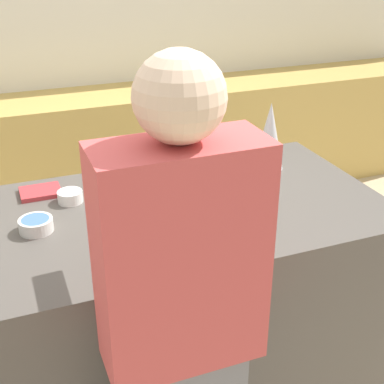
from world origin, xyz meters
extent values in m
plane|color=#C6B28E|center=(0.00, 0.00, 0.00)|extent=(12.00, 12.00, 0.00)
cube|color=white|center=(0.00, 2.28, 1.30)|extent=(8.00, 0.05, 2.60)
cube|color=tan|center=(0.00, 1.95, 0.46)|extent=(6.00, 0.60, 0.93)
cube|color=#514C47|center=(0.00, 0.00, 0.48)|extent=(1.80, 1.00, 0.96)
cube|color=#9E9EA8|center=(0.16, -0.03, 0.96)|extent=(0.41, 0.28, 0.01)
cube|color=brown|center=(0.16, -0.03, 1.03)|extent=(0.17, 0.17, 0.13)
cube|color=white|center=(0.16, -0.03, 1.14)|extent=(0.19, 0.19, 0.08)
cylinder|color=brown|center=(0.21, 0.00, 1.22)|extent=(0.02, 0.02, 0.09)
cone|color=silver|center=(0.57, 0.23, 1.12)|extent=(0.15, 0.15, 0.33)
cylinder|color=silver|center=(0.12, 0.26, 0.98)|extent=(0.10, 0.10, 0.05)
cylinder|color=orange|center=(0.12, 0.26, 1.01)|extent=(0.08, 0.08, 0.01)
cylinder|color=silver|center=(-0.57, 0.01, 0.98)|extent=(0.13, 0.13, 0.05)
cylinder|color=#4770DB|center=(-0.57, 0.01, 1.00)|extent=(0.11, 0.11, 0.01)
cylinder|color=silver|center=(0.41, 0.40, 0.98)|extent=(0.12, 0.12, 0.04)
cylinder|color=pink|center=(0.41, 0.40, 0.99)|extent=(0.10, 0.10, 0.01)
cylinder|color=white|center=(-0.21, 0.00, 0.98)|extent=(0.10, 0.10, 0.04)
cylinder|color=#4770DB|center=(-0.21, 0.00, 1.00)|extent=(0.08, 0.08, 0.01)
cylinder|color=white|center=(-0.40, 0.22, 0.98)|extent=(0.11, 0.11, 0.05)
cylinder|color=#4770DB|center=(-0.40, 0.22, 1.00)|extent=(0.09, 0.09, 0.01)
cube|color=#B23338|center=(-0.51, 0.34, 0.97)|extent=(0.18, 0.14, 0.02)
cube|color=#CC4C4C|center=(-0.24, -0.72, 1.20)|extent=(0.47, 0.21, 0.68)
sphere|color=beige|center=(-0.24, -0.72, 1.65)|extent=(0.23, 0.23, 0.23)
cylinder|color=beige|center=(-0.24, -0.49, 1.35)|extent=(0.08, 0.47, 0.08)
camera|label=1|loc=(-0.66, -1.89, 2.01)|focal=50.00mm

